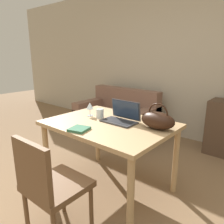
{
  "coord_description": "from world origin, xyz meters",
  "views": [
    {
      "loc": [
        1.36,
        -0.89,
        1.47
      ],
      "look_at": [
        -0.02,
        0.74,
        0.89
      ],
      "focal_mm": 35.0,
      "sensor_mm": 36.0,
      "label": 1
    }
  ],
  "objects_px": {
    "drinking_glass": "(100,113)",
    "wine_glass": "(90,106)",
    "couch": "(117,118)",
    "chair": "(49,183)",
    "laptop": "(122,116)",
    "handbag": "(158,120)"
  },
  "relations": [
    {
      "from": "couch",
      "to": "wine_glass",
      "type": "xyz_separation_m",
      "value": [
        0.73,
        -1.38,
        0.6
      ]
    },
    {
      "from": "couch",
      "to": "wine_glass",
      "type": "relative_size",
      "value": 9.22
    },
    {
      "from": "handbag",
      "to": "chair",
      "type": "bearing_deg",
      "value": -110.61
    },
    {
      "from": "couch",
      "to": "chair",
      "type": "bearing_deg",
      "value": -62.57
    },
    {
      "from": "couch",
      "to": "wine_glass",
      "type": "height_order",
      "value": "wine_glass"
    },
    {
      "from": "drinking_glass",
      "to": "couch",
      "type": "bearing_deg",
      "value": 122.56
    },
    {
      "from": "chair",
      "to": "couch",
      "type": "xyz_separation_m",
      "value": [
        -1.17,
        2.25,
        -0.22
      ]
    },
    {
      "from": "chair",
      "to": "wine_glass",
      "type": "height_order",
      "value": "wine_glass"
    },
    {
      "from": "laptop",
      "to": "handbag",
      "type": "xyz_separation_m",
      "value": [
        0.4,
        0.04,
        0.03
      ]
    },
    {
      "from": "wine_glass",
      "to": "handbag",
      "type": "height_order",
      "value": "handbag"
    },
    {
      "from": "drinking_glass",
      "to": "wine_glass",
      "type": "distance_m",
      "value": 0.16
    },
    {
      "from": "chair",
      "to": "laptop",
      "type": "xyz_separation_m",
      "value": [
        -0.03,
        0.94,
        0.32
      ]
    },
    {
      "from": "chair",
      "to": "drinking_glass",
      "type": "relative_size",
      "value": 8.74
    },
    {
      "from": "wine_glass",
      "to": "drinking_glass",
      "type": "bearing_deg",
      "value": 5.45
    },
    {
      "from": "chair",
      "to": "couch",
      "type": "distance_m",
      "value": 2.55
    },
    {
      "from": "wine_glass",
      "to": "handbag",
      "type": "relative_size",
      "value": 0.46
    },
    {
      "from": "laptop",
      "to": "couch",
      "type": "bearing_deg",
      "value": 130.93
    },
    {
      "from": "drinking_glass",
      "to": "wine_glass",
      "type": "relative_size",
      "value": 0.65
    },
    {
      "from": "couch",
      "to": "handbag",
      "type": "relative_size",
      "value": 4.27
    },
    {
      "from": "couch",
      "to": "drinking_glass",
      "type": "bearing_deg",
      "value": -57.44
    },
    {
      "from": "couch",
      "to": "laptop",
      "type": "relative_size",
      "value": 3.96
    },
    {
      "from": "laptop",
      "to": "handbag",
      "type": "height_order",
      "value": "handbag"
    }
  ]
}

